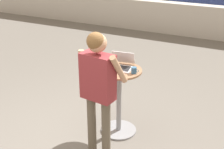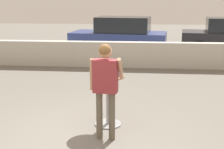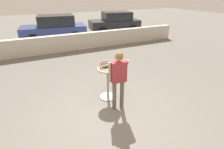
{
  "view_description": "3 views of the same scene",
  "coord_description": "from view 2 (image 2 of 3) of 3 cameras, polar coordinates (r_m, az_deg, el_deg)",
  "views": [
    {
      "loc": [
        1.93,
        -2.71,
        2.6
      ],
      "look_at": [
        0.38,
        0.39,
        1.06
      ],
      "focal_mm": 50.0,
      "sensor_mm": 36.0,
      "label": 1
    },
    {
      "loc": [
        0.89,
        -4.83,
        2.37
      ],
      "look_at": [
        0.42,
        0.36,
        1.1
      ],
      "focal_mm": 50.0,
      "sensor_mm": 36.0,
      "label": 2
    },
    {
      "loc": [
        -1.56,
        -3.47,
        2.98
      ],
      "look_at": [
        0.28,
        0.42,
        0.93
      ],
      "focal_mm": 28.0,
      "sensor_mm": 36.0,
      "label": 3
    }
  ],
  "objects": [
    {
      "name": "laptop",
      "position": [
        5.86,
        -0.75,
        0.35
      ],
      "size": [
        0.36,
        0.38,
        0.2
      ],
      "color": "silver",
      "rests_on": "cafe_table"
    },
    {
      "name": "ground_plane",
      "position": [
        5.45,
        -4.8,
        -12.09
      ],
      "size": [
        50.0,
        50.0,
        0.0
      ],
      "primitive_type": "plane",
      "color": "slate"
    },
    {
      "name": "cafe_table",
      "position": [
        5.92,
        -0.73,
        -4.17
      ],
      "size": [
        0.61,
        0.61,
        0.97
      ],
      "color": "gray",
      "rests_on": "ground_plane"
    },
    {
      "name": "pavement_kerb",
      "position": [
        11.07,
        0.52,
        3.71
      ],
      "size": [
        14.42,
        0.35,
        0.89
      ],
      "color": "beige",
      "rests_on": "ground_plane"
    },
    {
      "name": "coffee_mug",
      "position": [
        5.75,
        1.45,
        0.05
      ],
      "size": [
        0.1,
        0.07,
        0.08
      ],
      "color": "#336084",
      "rests_on": "cafe_table"
    },
    {
      "name": "parked_car_near_street",
      "position": [
        13.67,
        1.48,
        7.18
      ],
      "size": [
        4.26,
        2.29,
        1.61
      ],
      "color": "navy",
      "rests_on": "ground_plane"
    },
    {
      "name": "standing_person",
      "position": [
        5.17,
        -1.22,
        -1.03
      ],
      "size": [
        0.57,
        0.34,
        1.66
      ],
      "color": "brown",
      "rests_on": "ground_plane"
    }
  ]
}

